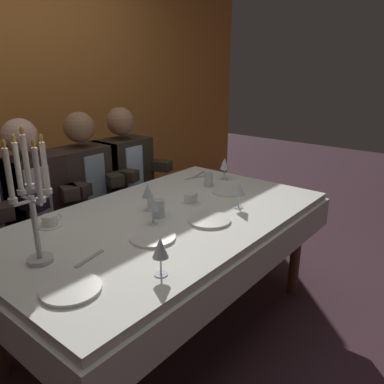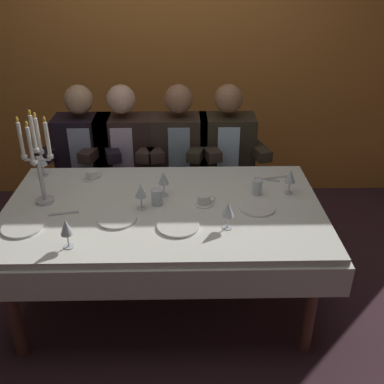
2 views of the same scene
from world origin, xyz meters
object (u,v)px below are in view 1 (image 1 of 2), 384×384
Objects in this scene: wine_glass_2 at (160,249)px; seated_diner_2 at (84,183)px; water_tumbler_1 at (209,180)px; dinner_plate_1 at (209,220)px; seated_diner_3 at (123,172)px; water_tumbler_0 at (158,208)px; wine_glass_3 at (148,191)px; seated_diner_1 at (28,198)px; wine_glass_0 at (225,164)px; wine_glass_1 at (152,204)px; dinner_plate_3 at (153,237)px; candelabra at (32,201)px; wine_glass_5 at (239,189)px; coffee_cup_1 at (50,221)px; coffee_cup_0 at (191,199)px; dining_table at (166,235)px; dinner_plate_0 at (71,289)px; dinner_plate_2 at (228,191)px.

wine_glass_2 is 1.42m from seated_diner_2.
seated_diner_2 is at bearing 123.34° from water_tumbler_1.
seated_diner_3 reaches higher than dinner_plate_1.
wine_glass_2 is 1.65× the size of water_tumbler_0.
seated_diner_3 is at bearing 58.51° from wine_glass_3.
water_tumbler_0 is 0.91m from seated_diner_1.
wine_glass_0 is 0.13× the size of seated_diner_3.
wine_glass_0 is at bearing 10.65° from wine_glass_1.
wine_glass_1 is at bearing -166.98° from water_tumbler_1.
seated_diner_2 is 0.37m from seated_diner_3.
seated_diner_3 is (0.71, 1.03, -0.01)m from dinner_plate_3.
candelabra is 0.47× the size of seated_diner_1.
wine_glass_5 is (0.62, -0.10, 0.11)m from dinner_plate_3.
wine_glass_2 reaches higher than coffee_cup_1.
seated_diner_3 is (0.21, 0.86, -0.03)m from coffee_cup_0.
coffee_cup_0 is (-0.54, -0.12, -0.09)m from wine_glass_0.
coffee_cup_1 is at bearing -107.06° from seated_diner_1.
coffee_cup_0 is (0.37, 0.05, -0.09)m from wine_glass_1.
wine_glass_5 is at bearing -76.50° from seated_diner_2.
wine_glass_1 is at bearing -77.48° from seated_diner_1.
wine_glass_1 is at bearing -169.11° from dining_table.
seated_diner_2 is (0.86, 1.11, -0.01)m from dinner_plate_0.
dining_table is 11.83× the size of wine_glass_5.
dinner_plate_0 is at bearing -111.44° from seated_diner_1.
dinner_plate_3 is at bearing -136.20° from wine_glass_1.
coffee_cup_0 is (0.28, -0.00, -0.02)m from water_tumbler_0.
dinner_plate_1 is at bearing -68.17° from dining_table.
candelabra reaches higher than water_tumbler_0.
coffee_cup_0 is at bearing -56.22° from seated_diner_1.
wine_glass_0 reaches higher than water_tumbler_1.
coffee_cup_1 is (-1.27, 0.23, -0.09)m from wine_glass_0.
wine_glass_2 and wine_glass_5 have the same top height.
water_tumbler_1 is at bearing 13.48° from dining_table.
seated_diner_1 is (-0.29, 0.86, -0.05)m from water_tumbler_0.
wine_glass_0 reaches higher than dinner_plate_1.
coffee_cup_0 and coffee_cup_1 have the same top height.
water_tumbler_1 reaches higher than dinner_plate_0.
dinner_plate_1 is at bearing -75.86° from wine_glass_3.
seated_diner_1 is (0.44, 1.11, -0.01)m from dinner_plate_0.
wine_glass_1 is (-0.13, -0.02, 0.23)m from dining_table.
wine_glass_1 is 1.00× the size of wine_glass_5.
dinner_plate_0 is 1.13m from wine_glass_5.
candelabra is 1.14m from wine_glass_5.
coffee_cup_0 is (-0.34, -0.12, -0.02)m from water_tumbler_1.
candelabra is at bearing -115.54° from seated_diner_1.
dinner_plate_3 is at bearing 171.10° from wine_glass_5.
seated_diner_1 reaches higher than dinner_plate_0.
dinner_plate_2 is (1.33, 0.19, 0.00)m from dinner_plate_0.
dining_table is at bearing -95.94° from seated_diner_2.
dining_table is at bearing 146.03° from wine_glass_5.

